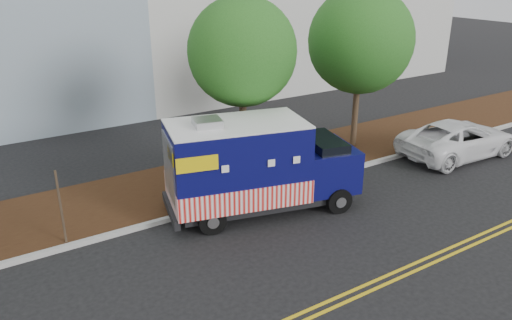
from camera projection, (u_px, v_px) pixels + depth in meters
ground at (241, 224)px, 15.70m from camera, size 120.00×120.00×0.00m
curb at (220, 205)px, 16.77m from camera, size 120.00×0.18×0.15m
mulch_strip at (192, 183)px, 18.42m from camera, size 120.00×4.00×0.15m
centerline_near at (334, 299)px, 12.20m from camera, size 120.00×0.10×0.01m
centerline_far at (340, 304)px, 12.00m from camera, size 120.00×0.10×0.01m
tree_b at (242, 52)px, 17.13m from camera, size 3.80×3.80×6.71m
tree_c at (361, 41)px, 20.45m from camera, size 4.35×4.35×6.85m
sign_post at (61, 210)px, 14.01m from camera, size 0.06×0.06×2.40m
food_truck at (254, 169)px, 16.04m from camera, size 6.62×3.67×3.31m
white_car at (458, 139)px, 20.99m from camera, size 5.57×2.76×1.52m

